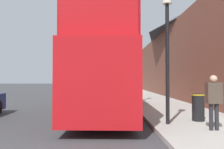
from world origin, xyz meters
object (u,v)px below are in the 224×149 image
tour_bus (107,76)px  lamp_post_nearest (167,28)px  litter_bin (198,106)px  lamp_post_third (129,62)px  lamp_post_second (137,58)px  pedestrian_second (214,97)px  parked_car_ahead_of_bus (113,90)px

tour_bus → lamp_post_nearest: (2.15, -3.62, 1.61)m
lamp_post_nearest → litter_bin: size_ratio=4.81×
litter_bin → lamp_post_third: bearing=94.9°
lamp_post_second → lamp_post_third: size_ratio=0.88×
lamp_post_second → lamp_post_third: bearing=89.2°
pedestrian_second → lamp_post_second: lamp_post_second is taller
pedestrian_second → lamp_post_second: 8.84m
tour_bus → lamp_post_nearest: bearing=-57.1°
tour_bus → lamp_post_third: bearing=81.4°
lamp_post_second → litter_bin: 7.57m
tour_bus → litter_bin: tour_bus is taller
parked_car_ahead_of_bus → lamp_post_second: 4.86m
lamp_post_second → litter_bin: bearing=-79.0°
tour_bus → litter_bin: (3.44, -3.06, -1.19)m
pedestrian_second → lamp_post_second: size_ratio=0.38×
lamp_post_nearest → lamp_post_third: 15.14m
lamp_post_nearest → litter_bin: 3.13m
parked_car_ahead_of_bus → lamp_post_nearest: 11.90m
litter_bin → parked_car_ahead_of_bus: bearing=105.2°
lamp_post_second → pedestrian_second: bearing=-81.9°
tour_bus → lamp_post_third: 11.85m
pedestrian_second → lamp_post_third: (-1.11, 16.09, 2.38)m
pedestrian_second → lamp_post_third: size_ratio=0.34×
lamp_post_nearest → litter_bin: lamp_post_nearest is taller
tour_bus → parked_car_ahead_of_bus: size_ratio=2.36×
tour_bus → lamp_post_second: bearing=64.3°
pedestrian_second → parked_car_ahead_of_bus: bearing=102.8°
litter_bin → pedestrian_second: bearing=-95.3°
parked_car_ahead_of_bus → lamp_post_third: lamp_post_third is taller
lamp_post_second → tour_bus: bearing=-117.8°
pedestrian_second → lamp_post_nearest: 2.76m
pedestrian_second → tour_bus: bearing=125.9°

